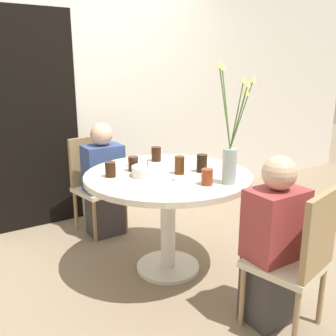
{
  "coord_description": "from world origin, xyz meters",
  "views": [
    {
      "loc": [
        -1.41,
        -2.22,
        1.53
      ],
      "look_at": [
        0.0,
        0.0,
        0.82
      ],
      "focal_mm": 40.0,
      "sensor_mm": 36.0,
      "label": 1
    }
  ],
  "objects_px": {
    "chair_right_flank": "(95,179)",
    "chair_near_front": "(299,255)",
    "side_plate": "(139,164)",
    "drink_glass_1": "(202,163)",
    "drink_glass_5": "(156,154)",
    "drink_glass_2": "(207,177)",
    "person_boy": "(104,184)",
    "drink_glass_0": "(133,164)",
    "birthday_cake": "(148,171)",
    "person_guest": "(273,247)",
    "drink_glass_4": "(179,165)",
    "flower_vase": "(231,148)",
    "drink_glass_3": "(110,169)"
  },
  "relations": [
    {
      "from": "chair_right_flank",
      "to": "chair_near_front",
      "type": "relative_size",
      "value": 1.0
    },
    {
      "from": "side_plate",
      "to": "drink_glass_1",
      "type": "xyz_separation_m",
      "value": [
        0.29,
        -0.44,
        0.06
      ]
    },
    {
      "from": "chair_near_front",
      "to": "drink_glass_5",
      "type": "distance_m",
      "value": 1.41
    },
    {
      "from": "drink_glass_2",
      "to": "drink_glass_5",
      "type": "xyz_separation_m",
      "value": [
        0.04,
        0.73,
        0.0
      ]
    },
    {
      "from": "drink_glass_5",
      "to": "person_boy",
      "type": "xyz_separation_m",
      "value": [
        -0.27,
        0.49,
        -0.34
      ]
    },
    {
      "from": "drink_glass_0",
      "to": "drink_glass_2",
      "type": "xyz_separation_m",
      "value": [
        0.26,
        -0.56,
        -0.0
      ]
    },
    {
      "from": "birthday_cake",
      "to": "drink_glass_1",
      "type": "distance_m",
      "value": 0.41
    },
    {
      "from": "person_guest",
      "to": "chair_near_front",
      "type": "bearing_deg",
      "value": -76.07
    },
    {
      "from": "birthday_cake",
      "to": "drink_glass_1",
      "type": "xyz_separation_m",
      "value": [
        0.39,
        -0.12,
        0.03
      ]
    },
    {
      "from": "person_guest",
      "to": "drink_glass_1",
      "type": "bearing_deg",
      "value": 88.18
    },
    {
      "from": "chair_right_flank",
      "to": "drink_glass_0",
      "type": "xyz_separation_m",
      "value": [
        -0.0,
        -0.82,
        0.33
      ]
    },
    {
      "from": "chair_right_flank",
      "to": "drink_glass_4",
      "type": "relative_size",
      "value": 6.78
    },
    {
      "from": "flower_vase",
      "to": "drink_glass_2",
      "type": "bearing_deg",
      "value": 159.22
    },
    {
      "from": "drink_glass_3",
      "to": "person_guest",
      "type": "height_order",
      "value": "person_guest"
    },
    {
      "from": "drink_glass_3",
      "to": "person_boy",
      "type": "distance_m",
      "value": 0.82
    },
    {
      "from": "chair_near_front",
      "to": "birthday_cake",
      "type": "distance_m",
      "value": 1.14
    },
    {
      "from": "person_guest",
      "to": "flower_vase",
      "type": "bearing_deg",
      "value": 88.99
    },
    {
      "from": "side_plate",
      "to": "drink_glass_1",
      "type": "distance_m",
      "value": 0.53
    },
    {
      "from": "birthday_cake",
      "to": "person_boy",
      "type": "bearing_deg",
      "value": 89.73
    },
    {
      "from": "drink_glass_3",
      "to": "drink_glass_5",
      "type": "xyz_separation_m",
      "value": [
        0.51,
        0.22,
        0.01
      ]
    },
    {
      "from": "flower_vase",
      "to": "drink_glass_0",
      "type": "distance_m",
      "value": 0.76
    },
    {
      "from": "birthday_cake",
      "to": "drink_glass_0",
      "type": "height_order",
      "value": "birthday_cake"
    },
    {
      "from": "chair_right_flank",
      "to": "drink_glass_0",
      "type": "height_order",
      "value": "chair_right_flank"
    },
    {
      "from": "chair_near_front",
      "to": "drink_glass_1",
      "type": "xyz_separation_m",
      "value": [
        -0.01,
        0.9,
        0.34
      ]
    },
    {
      "from": "drink_glass_1",
      "to": "drink_glass_5",
      "type": "distance_m",
      "value": 0.48
    },
    {
      "from": "drink_glass_2",
      "to": "person_guest",
      "type": "height_order",
      "value": "person_guest"
    },
    {
      "from": "birthday_cake",
      "to": "drink_glass_2",
      "type": "bearing_deg",
      "value": -59.75
    },
    {
      "from": "side_plate",
      "to": "drink_glass_3",
      "type": "relative_size",
      "value": 1.93
    },
    {
      "from": "birthday_cake",
      "to": "drink_glass_3",
      "type": "distance_m",
      "value": 0.26
    },
    {
      "from": "drink_glass_4",
      "to": "person_guest",
      "type": "xyz_separation_m",
      "value": [
        0.15,
        -0.79,
        -0.35
      ]
    },
    {
      "from": "drink_glass_2",
      "to": "drink_glass_3",
      "type": "bearing_deg",
      "value": 131.9
    },
    {
      "from": "drink_glass_2",
      "to": "person_boy",
      "type": "xyz_separation_m",
      "value": [
        -0.22,
        1.22,
        -0.34
      ]
    },
    {
      "from": "chair_near_front",
      "to": "drink_glass_1",
      "type": "bearing_deg",
      "value": -102.99
    },
    {
      "from": "side_plate",
      "to": "drink_glass_1",
      "type": "height_order",
      "value": "drink_glass_1"
    },
    {
      "from": "drink_glass_0",
      "to": "drink_glass_5",
      "type": "distance_m",
      "value": 0.35
    },
    {
      "from": "chair_near_front",
      "to": "person_guest",
      "type": "bearing_deg",
      "value": -90.0
    },
    {
      "from": "chair_right_flank",
      "to": "side_plate",
      "type": "relative_size",
      "value": 4.31
    },
    {
      "from": "side_plate",
      "to": "drink_glass_4",
      "type": "relative_size",
      "value": 1.57
    },
    {
      "from": "birthday_cake",
      "to": "side_plate",
      "type": "height_order",
      "value": "birthday_cake"
    },
    {
      "from": "chair_near_front",
      "to": "person_boy",
      "type": "relative_size",
      "value": 0.85
    },
    {
      "from": "side_plate",
      "to": "drink_glass_3",
      "type": "bearing_deg",
      "value": -149.21
    },
    {
      "from": "chair_near_front",
      "to": "person_boy",
      "type": "xyz_separation_m",
      "value": [
        -0.4,
        1.86,
        -0.01
      ]
    },
    {
      "from": "drink_glass_4",
      "to": "person_boy",
      "type": "height_order",
      "value": "person_boy"
    },
    {
      "from": "birthday_cake",
      "to": "drink_glass_2",
      "type": "height_order",
      "value": "birthday_cake"
    },
    {
      "from": "drink_glass_3",
      "to": "person_guest",
      "type": "relative_size",
      "value": 0.1
    },
    {
      "from": "birthday_cake",
      "to": "drink_glass_5",
      "type": "bearing_deg",
      "value": 51.3
    },
    {
      "from": "flower_vase",
      "to": "drink_glass_0",
      "type": "bearing_deg",
      "value": 123.08
    },
    {
      "from": "birthday_cake",
      "to": "drink_glass_0",
      "type": "xyz_separation_m",
      "value": [
        -0.03,
        0.17,
        0.02
      ]
    },
    {
      "from": "side_plate",
      "to": "drink_glass_3",
      "type": "height_order",
      "value": "drink_glass_3"
    },
    {
      "from": "birthday_cake",
      "to": "side_plate",
      "type": "relative_size",
      "value": 1.09
    }
  ]
}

